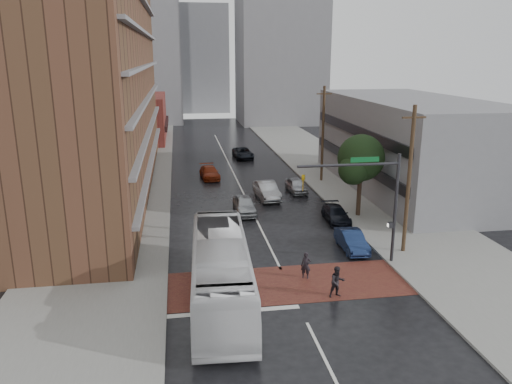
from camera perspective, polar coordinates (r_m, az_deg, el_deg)
name	(u,v)px	position (r m, az deg, el deg)	size (l,w,h in m)	color
ground	(290,288)	(29.50, 3.87, -10.85)	(160.00, 160.00, 0.00)	black
crosswalk	(288,284)	(29.93, 3.66, -10.41)	(14.00, 5.00, 0.02)	brown
sidewalk_west	(126,186)	(52.68, -14.58, 0.68)	(9.00, 90.00, 0.15)	gray
sidewalk_east	(343,178)	(55.24, 9.86, 1.62)	(9.00, 90.00, 0.15)	gray
apartment_block	(87,44)	(50.42, -18.73, 15.74)	(10.00, 44.00, 28.00)	brown
storefront_west	(139,118)	(80.56, -13.22, 8.23)	(8.00, 16.00, 7.00)	maroon
building_east	(409,144)	(51.71, 17.14, 5.24)	(11.00, 26.00, 9.00)	gray
distant_tower_west	(133,39)	(104.12, -13.87, 16.63)	(18.00, 16.00, 32.00)	gray
distant_tower_east	(281,28)	(99.92, 2.83, 18.26)	(16.00, 14.00, 36.00)	gray
distant_tower_center	(202,59)	(120.92, -6.24, 14.85)	(12.00, 10.00, 24.00)	gray
street_tree	(361,161)	(41.34, 11.91, 3.50)	(4.20, 4.10, 6.90)	#332319
signal_mast	(374,193)	(31.76, 13.38, -0.17)	(6.50, 0.30, 7.20)	#2D2D33
utility_pole_near	(409,180)	(34.17, 17.08, 1.37)	(1.60, 0.26, 10.00)	#473321
utility_pole_far	(323,134)	(52.52, 7.65, 6.64)	(1.60, 0.26, 10.00)	#473321
transit_bus	(221,271)	(27.28, -4.03, -9.02)	(2.97, 12.70, 3.54)	silver
pedestrian_a	(306,265)	(30.41, 5.72, -8.36)	(0.60, 0.39, 1.63)	black
pedestrian_b	(337,282)	(28.39, 9.28, -10.11)	(0.87, 0.68, 1.80)	black
car_travel_a	(244,205)	(42.24, -1.33, -1.50)	(1.76, 4.38, 1.49)	#A2A6AA
car_travel_b	(267,190)	(46.54, 1.24, 0.18)	(1.69, 4.84, 1.60)	#A4A7AC
car_travel_c	(210,172)	(54.56, -5.33, 2.24)	(1.84, 4.53, 1.32)	maroon
suv_travel	(243,153)	(65.12, -1.50, 4.48)	(2.27, 4.91, 1.37)	black
car_parked_near	(352,241)	(35.12, 10.88, -5.48)	(1.43, 4.09, 1.35)	#16274F
car_parked_mid	(336,214)	(40.79, 9.13, -2.51)	(1.71, 4.21, 1.22)	black
car_parked_far	(296,185)	(49.00, 4.64, 0.77)	(1.61, 3.99, 1.36)	#A4A6AB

